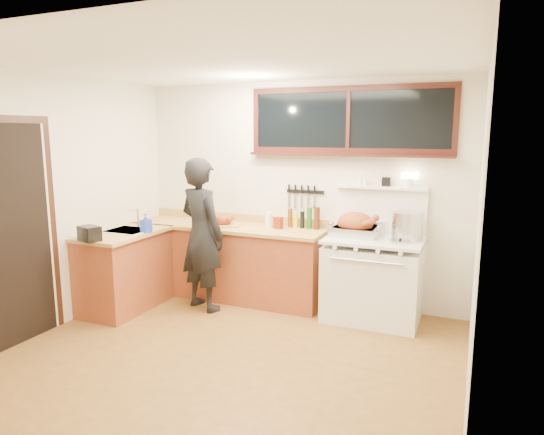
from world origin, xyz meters
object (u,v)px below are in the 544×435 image
at_px(vintage_stove, 373,277).
at_px(cutting_board, 224,221).
at_px(man, 202,235).
at_px(roast_turkey, 355,226).

distance_m(vintage_stove, cutting_board, 1.88).
height_order(vintage_stove, cutting_board, vintage_stove).
bearing_deg(cutting_board, man, -96.75).
bearing_deg(roast_turkey, man, -163.61).
xyz_separation_m(vintage_stove, roast_turkey, (-0.22, 0.04, 0.54)).
xyz_separation_m(vintage_stove, cutting_board, (-1.82, -0.02, 0.49)).
height_order(vintage_stove, man, man).
distance_m(man, roast_turkey, 1.72).
xyz_separation_m(man, cutting_board, (0.05, 0.43, 0.08)).
bearing_deg(roast_turkey, cutting_board, -177.90).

